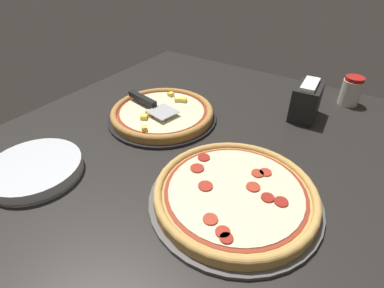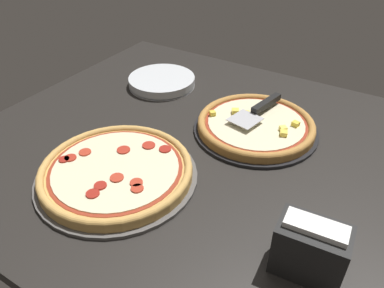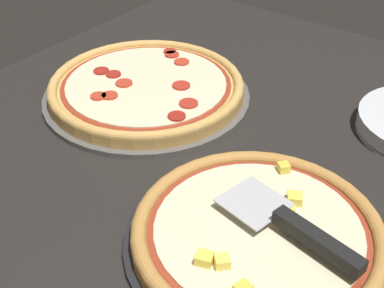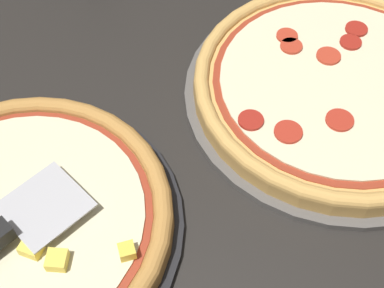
% 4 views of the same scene
% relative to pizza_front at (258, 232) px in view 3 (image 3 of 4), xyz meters
% --- Properties ---
extents(ground_plane, '(1.39, 1.18, 0.04)m').
position_rel_pizza_front_xyz_m(ground_plane, '(0.09, 0.15, -0.04)').
color(ground_plane, black).
extents(pizza_pan_front, '(0.38, 0.38, 0.01)m').
position_rel_pizza_front_xyz_m(pizza_pan_front, '(0.00, 0.00, -0.02)').
color(pizza_pan_front, black).
rests_on(pizza_pan_front, ground_plane).
extents(pizza_front, '(0.36, 0.36, 0.04)m').
position_rel_pizza_front_xyz_m(pizza_front, '(0.00, 0.00, 0.00)').
color(pizza_front, '#B77F3D').
rests_on(pizza_front, pizza_pan_front).
extents(pizza_pan_back, '(0.42, 0.42, 0.01)m').
position_rel_pizza_front_xyz_m(pizza_pan_back, '(0.22, 0.40, -0.02)').
color(pizza_pan_back, '#565451').
rests_on(pizza_pan_back, ground_plane).
extents(pizza_back, '(0.40, 0.40, 0.03)m').
position_rel_pizza_front_xyz_m(pizza_back, '(0.22, 0.40, 0.00)').
color(pizza_back, tan).
rests_on(pizza_back, pizza_pan_back).
extents(serving_spatula, '(0.10, 0.23, 0.02)m').
position_rel_pizza_front_xyz_m(serving_spatula, '(0.01, -0.06, 0.03)').
color(serving_spatula, '#B7B7BC').
rests_on(serving_spatula, pizza_front).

